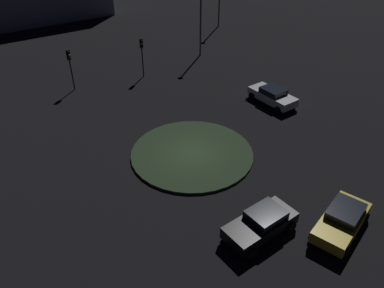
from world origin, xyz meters
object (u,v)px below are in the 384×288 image
car_yellow (342,220)px  traffic_light_west (142,50)px  traffic_light_southwest (70,62)px  car_white (273,96)px  streetlamp_west_near (201,5)px  car_black (261,223)px

car_yellow → traffic_light_west: 24.46m
car_yellow → traffic_light_southwest: traffic_light_southwest is taller
car_yellow → traffic_light_west: size_ratio=1.14×
car_white → car_yellow: bearing=-31.4°
traffic_light_west → streetlamp_west_near: bearing=114.8°
car_white → car_black: bearing=-48.3°
car_black → car_yellow: bearing=146.7°
car_white → traffic_light_southwest: bearing=-134.7°
car_yellow → streetlamp_west_near: streetlamp_west_near is taller
car_yellow → traffic_light_southwest: size_ratio=1.14×
car_yellow → streetlamp_west_near: bearing=-125.7°
car_black → traffic_light_southwest: bearing=-87.5°
traffic_light_southwest → streetlamp_west_near: (-6.82, 13.04, 2.70)m
car_black → car_white: car_black is taller
car_black → car_yellow: (0.37, 4.49, -0.04)m
car_black → car_yellow: 4.51m
car_yellow → streetlamp_west_near: (-27.04, -3.47, 4.70)m
traffic_light_west → traffic_light_southwest: 6.83m
car_yellow → car_black: bearing=-47.7°
car_black → streetlamp_west_near: (-26.67, 1.03, 4.65)m
car_yellow → car_white: bearing=-136.5°
car_black → traffic_light_west: (-21.87, -5.49, 1.96)m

